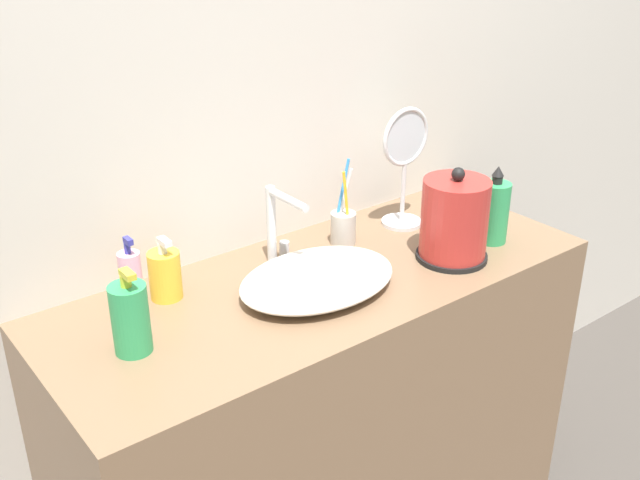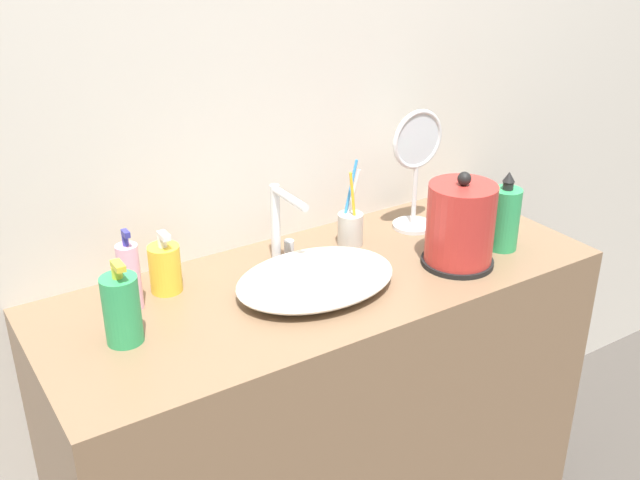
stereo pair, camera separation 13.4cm
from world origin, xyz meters
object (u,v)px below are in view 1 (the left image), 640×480
Objects in this scene: faucet at (278,222)px; lotion_bottle at (130,318)px; shampoo_bottle at (132,284)px; toothbrush_cup at (343,226)px; vanity_mirror at (405,160)px; electric_kettle at (454,222)px; hand_cream_bottle at (494,211)px; mouthwash_bottle at (165,274)px.

lotion_bottle is (-0.43, -0.13, -0.03)m from faucet.
shampoo_bottle is at bearing 63.73° from lotion_bottle.
toothbrush_cup is 0.69× the size of vanity_mirror.
toothbrush_cup is at bearing 124.11° from electric_kettle.
hand_cream_bottle is (0.15, 0.01, -0.01)m from electric_kettle.
toothbrush_cup is at bearing 144.12° from hand_cream_bottle.
vanity_mirror is at bearing -2.38° from mouthwash_bottle.
mouthwash_bottle is 0.46× the size of vanity_mirror.
lotion_bottle reaches higher than mouthwash_bottle.
shampoo_bottle is at bearing -177.88° from faucet.
lotion_bottle is at bearing -168.70° from toothbrush_cup.
lotion_bottle is 0.83m from vanity_mirror.
hand_cream_bottle reaches higher than lotion_bottle.
vanity_mirror is at bearing -1.22° from toothbrush_cup.
faucet is at bearing -3.33° from mouthwash_bottle.
hand_cream_bottle is (0.30, -0.22, 0.03)m from toothbrush_cup.
shampoo_bottle is at bearing -179.82° from vanity_mirror.
mouthwash_bottle is 0.72× the size of hand_cream_bottle.
faucet is 0.20m from toothbrush_cup.
vanity_mirror reaches higher than hand_cream_bottle.
lotion_bottle is 0.56× the size of vanity_mirror.
lotion_bottle is 1.23× the size of mouthwash_bottle.
mouthwash_bottle is at bearing 18.93° from shampoo_bottle.
electric_kettle is at bearing -7.38° from lotion_bottle.
vanity_mirror is at bearing 116.22° from hand_cream_bottle.
electric_kettle is at bearing -177.78° from hand_cream_bottle.
faucet is 0.39m from vanity_mirror.
electric_kettle is 1.16× the size of hand_cream_bottle.
vanity_mirror reaches higher than shampoo_bottle.
lotion_bottle is 0.21m from mouthwash_bottle.
toothbrush_cup reaches higher than faucet.
faucet is 0.88× the size of toothbrush_cup.
toothbrush_cup is (0.19, -0.01, -0.06)m from faucet.
faucet is 0.60× the size of vanity_mirror.
lotion_bottle is 0.92m from hand_cream_bottle.
hand_cream_bottle reaches higher than mouthwash_bottle.
electric_kettle is 0.73× the size of vanity_mirror.
shampoo_bottle is 0.76m from vanity_mirror.
toothbrush_cup is 1.09× the size of hand_cream_bottle.
mouthwash_bottle is at bearing 176.67° from faucet.
vanity_mirror is (0.19, -0.00, 0.13)m from toothbrush_cup.
electric_kettle reaches higher than toothbrush_cup.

